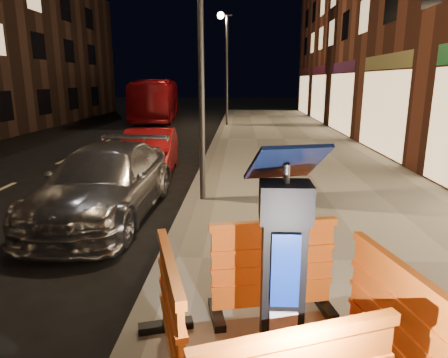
{
  "coord_description": "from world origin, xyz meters",
  "views": [
    {
      "loc": [
        1.07,
        -5.4,
        2.69
      ],
      "look_at": [
        0.8,
        1.0,
        1.1
      ],
      "focal_mm": 32.0,
      "sensor_mm": 36.0,
      "label": 1
    }
  ],
  "objects_px": {
    "car_silver": "(108,216)",
    "barrier_bldgside": "(393,321)",
    "parking_kiosk": "(283,273)",
    "barrier_back": "(273,268)",
    "barrier_kerbside": "(171,316)",
    "bus_doubledecker": "(157,121)",
    "car_red": "(150,174)"
  },
  "relations": [
    {
      "from": "barrier_kerbside",
      "to": "car_silver",
      "type": "bearing_deg",
      "value": 8.3
    },
    {
      "from": "barrier_bldgside",
      "to": "car_red",
      "type": "relative_size",
      "value": 0.35
    },
    {
      "from": "barrier_back",
      "to": "barrier_bldgside",
      "type": "xyz_separation_m",
      "value": [
        0.95,
        -0.95,
        0.0
      ]
    },
    {
      "from": "barrier_bldgside",
      "to": "car_red",
      "type": "distance_m",
      "value": 9.18
    },
    {
      "from": "car_silver",
      "to": "parking_kiosk",
      "type": "bearing_deg",
      "value": -54.56
    },
    {
      "from": "parking_kiosk",
      "to": "barrier_kerbside",
      "type": "bearing_deg",
      "value": 165.46
    },
    {
      "from": "barrier_back",
      "to": "parking_kiosk",
      "type": "bearing_deg",
      "value": -101.54
    },
    {
      "from": "barrier_bldgside",
      "to": "car_silver",
      "type": "relative_size",
      "value": 0.29
    },
    {
      "from": "car_silver",
      "to": "barrier_bldgside",
      "type": "bearing_deg",
      "value": -47.1
    },
    {
      "from": "car_red",
      "to": "bus_doubledecker",
      "type": "relative_size",
      "value": 0.4
    },
    {
      "from": "barrier_back",
      "to": "car_red",
      "type": "bearing_deg",
      "value": 100.82
    },
    {
      "from": "parking_kiosk",
      "to": "bus_doubledecker",
      "type": "bearing_deg",
      "value": 89.6
    },
    {
      "from": "car_red",
      "to": "bus_doubledecker",
      "type": "xyz_separation_m",
      "value": [
        -3.04,
        15.75,
        0.0
      ]
    },
    {
      "from": "parking_kiosk",
      "to": "car_silver",
      "type": "height_order",
      "value": "parking_kiosk"
    },
    {
      "from": "car_silver",
      "to": "bus_doubledecker",
      "type": "relative_size",
      "value": 0.49
    },
    {
      "from": "bus_doubledecker",
      "to": "parking_kiosk",
      "type": "bearing_deg",
      "value": -81.42
    },
    {
      "from": "barrier_kerbside",
      "to": "barrier_bldgside",
      "type": "bearing_deg",
      "value": -106.54
    },
    {
      "from": "barrier_bldgside",
      "to": "car_silver",
      "type": "distance_m",
      "value": 6.12
    },
    {
      "from": "barrier_back",
      "to": "barrier_kerbside",
      "type": "bearing_deg",
      "value": -146.54
    },
    {
      "from": "barrier_back",
      "to": "car_red",
      "type": "xyz_separation_m",
      "value": [
        -3.01,
        7.31,
        -0.7
      ]
    },
    {
      "from": "barrier_kerbside",
      "to": "bus_doubledecker",
      "type": "height_order",
      "value": "bus_doubledecker"
    },
    {
      "from": "parking_kiosk",
      "to": "barrier_kerbside",
      "type": "relative_size",
      "value": 1.4
    },
    {
      "from": "car_silver",
      "to": "car_red",
      "type": "xyz_separation_m",
      "value": [
        0.06,
        3.7,
        0.0
      ]
    },
    {
      "from": "barrier_kerbside",
      "to": "barrier_bldgside",
      "type": "xyz_separation_m",
      "value": [
        1.9,
        0.0,
        0.0
      ]
    },
    {
      "from": "parking_kiosk",
      "to": "barrier_back",
      "type": "height_order",
      "value": "parking_kiosk"
    },
    {
      "from": "parking_kiosk",
      "to": "car_red",
      "type": "xyz_separation_m",
      "value": [
        -3.01,
        8.26,
        -1.13
      ]
    },
    {
      "from": "barrier_back",
      "to": "barrier_kerbside",
      "type": "relative_size",
      "value": 1.0
    },
    {
      "from": "barrier_bldgside",
      "to": "bus_doubledecker",
      "type": "distance_m",
      "value": 25.02
    },
    {
      "from": "car_red",
      "to": "bus_doubledecker",
      "type": "distance_m",
      "value": 16.04
    },
    {
      "from": "barrier_bldgside",
      "to": "parking_kiosk",
      "type": "bearing_deg",
      "value": 77.46
    },
    {
      "from": "barrier_kerbside",
      "to": "car_red",
      "type": "xyz_separation_m",
      "value": [
        -2.06,
        8.26,
        -0.7
      ]
    },
    {
      "from": "barrier_back",
      "to": "car_silver",
      "type": "height_order",
      "value": "barrier_back"
    }
  ]
}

